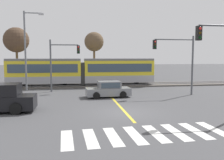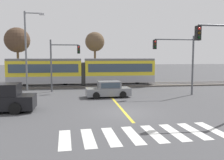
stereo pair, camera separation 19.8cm
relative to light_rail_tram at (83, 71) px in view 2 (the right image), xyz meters
name	(u,v)px [view 2 (the right image)]	position (x,y,z in m)	size (l,w,h in m)	color
ground_plane	(125,113)	(2.43, -15.09, -2.05)	(200.00, 200.00, 0.00)	#474749
track_bed	(102,85)	(2.43, 0.01, -1.96)	(120.00, 4.00, 0.18)	#56514C
rail_near	(102,85)	(2.43, -0.71, -1.82)	(120.00, 0.08, 0.10)	#939399
rail_far	(101,84)	(2.43, 0.73, -1.82)	(120.00, 0.08, 0.10)	#939399
light_rail_tram	(83,71)	(0.00, 0.00, 0.00)	(18.50, 2.64, 3.43)	#9E9EA3
crosswalk_stripe_0	(65,139)	(-1.41, -19.95, -2.04)	(0.56, 2.80, 0.01)	silver
crosswalk_stripe_1	(88,138)	(-0.31, -19.90, -2.04)	(0.56, 2.80, 0.01)	silver
crosswalk_stripe_2	(111,136)	(0.79, -19.84, -2.04)	(0.56, 2.80, 0.01)	silver
crosswalk_stripe_3	(133,135)	(1.89, -19.79, -2.04)	(0.56, 2.80, 0.01)	silver
crosswalk_stripe_4	(154,133)	(2.98, -19.74, -2.04)	(0.56, 2.80, 0.01)	silver
crosswalk_stripe_5	(174,132)	(4.08, -19.69, -2.04)	(0.56, 2.80, 0.01)	silver
crosswalk_stripe_6	(194,131)	(5.18, -19.64, -2.04)	(0.56, 2.80, 0.01)	silver
crosswalk_stripe_7	(213,130)	(6.28, -19.58, -2.04)	(0.56, 2.80, 0.01)	silver
lane_centre_line	(113,99)	(2.43, -9.88, -2.05)	(0.20, 15.77, 0.01)	gold
sedan_crossing	(108,90)	(2.15, -8.62, -1.35)	(4.29, 2.11, 1.52)	gray
traffic_light_far_left	(61,58)	(-2.46, -4.32, 1.64)	(3.25, 0.38, 5.69)	#515459
traffic_light_mid_right	(179,55)	(9.26, -8.59, 1.92)	(4.25, 0.38, 5.91)	#515459
street_lamp_west	(28,46)	(-6.23, -2.99, 2.98)	(2.22, 0.28, 8.88)	slate
bare_tree_far_west	(17,40)	(-8.89, 3.81, 4.05)	(3.45, 3.45, 7.87)	brown
bare_tree_west	(95,42)	(1.98, 5.40, 3.99)	(2.93, 2.93, 7.58)	brown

